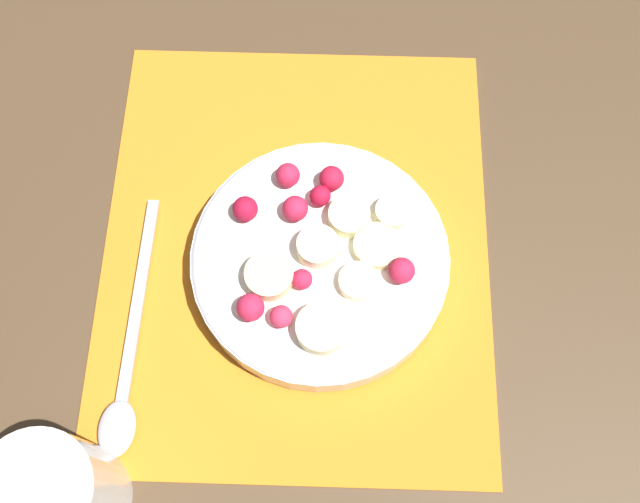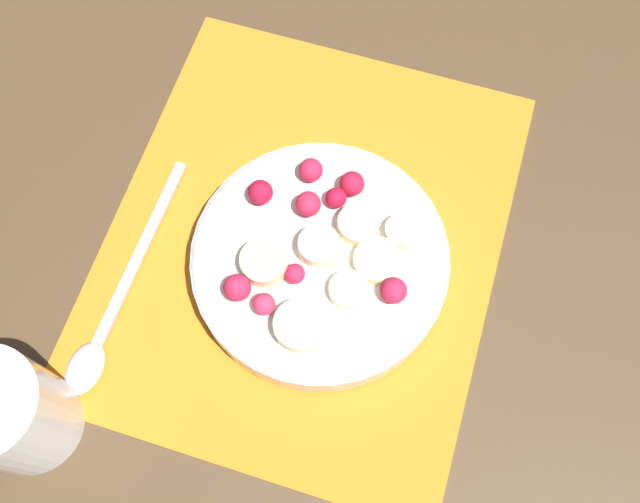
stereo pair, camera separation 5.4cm
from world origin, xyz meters
name	(u,v)px [view 2 (the right image)]	position (x,y,z in m)	size (l,w,h in m)	color
ground_plane	(304,240)	(0.00, 0.00, 0.00)	(3.00, 3.00, 0.00)	#4C3823
placemat	(304,239)	(0.00, 0.00, 0.00)	(0.38, 0.31, 0.01)	orange
fruit_bowl	(320,259)	(-0.02, -0.02, 0.02)	(0.20, 0.20, 0.05)	silver
spoon	(108,320)	(-0.11, 0.12, 0.01)	(0.21, 0.03, 0.01)	#B2B2B7
drinking_glass	(9,413)	(-0.20, 0.15, 0.05)	(0.08, 0.08, 0.10)	white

